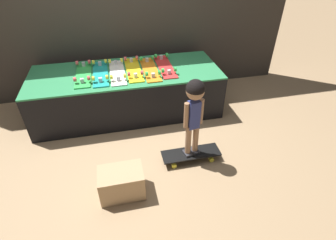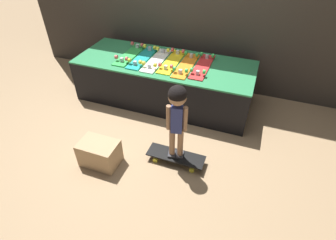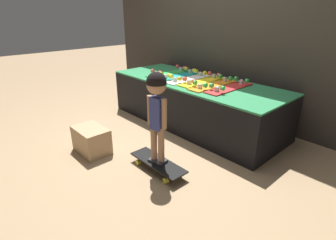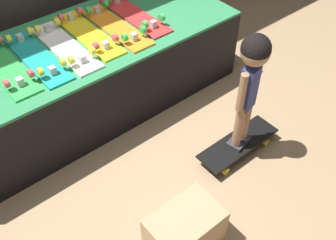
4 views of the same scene
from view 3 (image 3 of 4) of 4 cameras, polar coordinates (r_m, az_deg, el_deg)
name	(u,v)px [view 3 (image 3 of 4)]	position (r m, az deg, el deg)	size (l,w,h in m)	color
ground_plane	(165,134)	(3.25, -0.55, -3.00)	(16.00, 16.00, 0.00)	#9E7F5B
back_wall	(230,21)	(3.78, 13.24, 20.29)	(4.87, 0.10, 2.57)	#332D28
display_rack	(194,102)	(3.47, 5.77, 3.83)	(2.35, 0.90, 0.58)	black
skateboard_green_on_rack	(169,73)	(3.74, 0.27, 10.24)	(0.18, 0.71, 0.09)	green
skateboard_teal_on_rack	(178,76)	(3.59, 2.22, 9.65)	(0.18, 0.71, 0.09)	teal
skateboard_white_on_rack	(188,78)	(3.44, 4.47, 9.03)	(0.18, 0.71, 0.09)	white
skateboard_yellow_on_rack	(202,81)	(3.33, 7.45, 8.47)	(0.18, 0.71, 0.09)	yellow
skateboard_orange_on_rack	(213,84)	(3.18, 9.77, 7.63)	(0.18, 0.71, 0.09)	orange
skateboard_red_on_rack	(230,87)	(3.10, 13.24, 6.96)	(0.18, 0.71, 0.09)	red
skateboard_on_floor	(158,163)	(2.52, -2.23, -9.40)	(0.62, 0.20, 0.09)	black
child	(157,102)	(2.25, -2.47, 4.04)	(0.20, 0.17, 0.86)	#2D2D33
storage_box	(91,140)	(2.91, -16.32, -4.19)	(0.40, 0.27, 0.27)	tan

